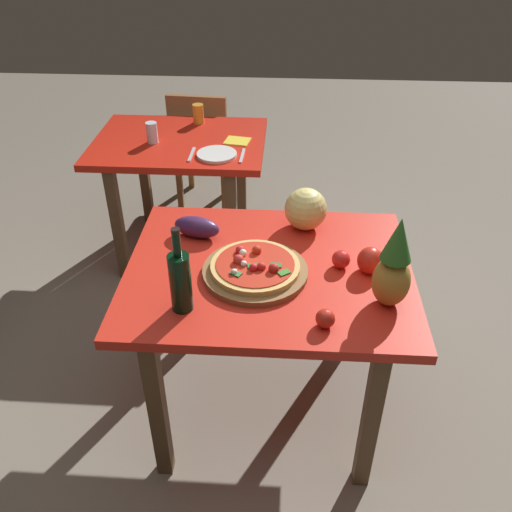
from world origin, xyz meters
TOP-DOWN VIEW (x-y plane):
  - ground_plane at (0.00, 0.00)m, footprint 10.00×10.00m
  - display_table at (0.00, 0.00)m, footprint 1.11×0.89m
  - background_table at (-0.58, 1.23)m, footprint 0.99×0.76m
  - dining_chair at (-0.55, 1.84)m, footprint 0.43×0.43m
  - pizza_board at (-0.05, -0.05)m, footprint 0.40×0.40m
  - pizza at (-0.05, -0.05)m, footprint 0.34×0.34m
  - wine_bottle at (-0.29, -0.26)m, footprint 0.08×0.08m
  - pineapple_left at (0.43, -0.19)m, footprint 0.13×0.13m
  - melon at (0.14, 0.31)m, footprint 0.18×0.18m
  - bell_pepper at (0.39, -0.00)m, footprint 0.10×0.10m
  - eggplant at (-0.31, 0.21)m, footprint 0.22×0.14m
  - tomato_at_corner at (0.20, -0.33)m, footprint 0.07×0.07m
  - tomato_beside_pepper at (0.28, 0.02)m, footprint 0.07×0.07m
  - drinking_glass_juice at (-0.50, 1.50)m, footprint 0.07×0.07m
  - drinking_glass_water at (-0.72, 1.18)m, footprint 0.06×0.06m
  - dinner_plate at (-0.33, 1.02)m, footprint 0.22×0.22m
  - fork_utensil at (-0.47, 1.02)m, footprint 0.02×0.18m
  - knife_utensil at (-0.19, 1.02)m, footprint 0.02×0.18m
  - napkin_folded at (-0.23, 1.23)m, footprint 0.16×0.14m

SIDE VIEW (x-z plane):
  - ground_plane at x=0.00m, z-range 0.00..0.00m
  - dining_chair at x=-0.55m, z-range 0.06..0.91m
  - background_table at x=-0.58m, z-range 0.26..1.02m
  - display_table at x=0.00m, z-range 0.28..1.04m
  - napkin_folded at x=-0.23m, z-range 0.76..0.76m
  - fork_utensil at x=-0.47m, z-range 0.76..0.77m
  - knife_utensil at x=-0.19m, z-range 0.76..0.77m
  - dinner_plate at x=-0.33m, z-range 0.76..0.77m
  - pizza_board at x=-0.05m, z-range 0.76..0.78m
  - tomato_at_corner at x=0.20m, z-range 0.76..0.83m
  - tomato_beside_pepper at x=0.28m, z-range 0.76..0.83m
  - pizza at x=-0.05m, z-range 0.77..0.83m
  - eggplant at x=-0.31m, z-range 0.76..0.85m
  - bell_pepper at x=0.39m, z-range 0.75..0.86m
  - drinking_glass_juice at x=-0.50m, z-range 0.76..0.87m
  - drinking_glass_water at x=-0.72m, z-range 0.76..0.88m
  - melon at x=0.14m, z-range 0.76..0.94m
  - wine_bottle at x=-0.29m, z-range 0.71..1.04m
  - pineapple_left at x=0.43m, z-range 0.74..1.09m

